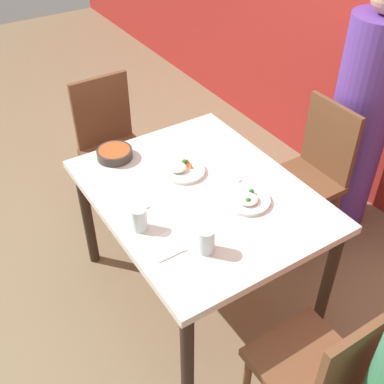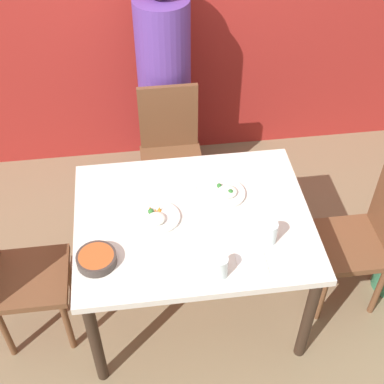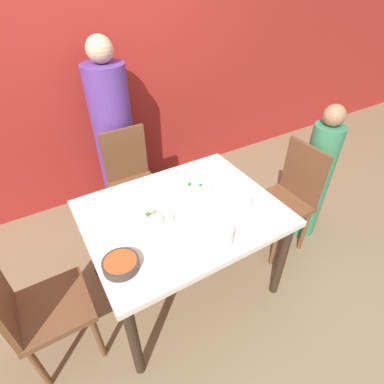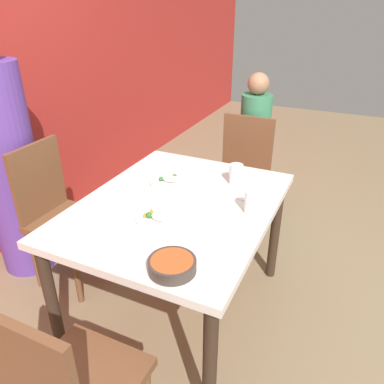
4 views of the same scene
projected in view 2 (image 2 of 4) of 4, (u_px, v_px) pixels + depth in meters
The scene contains 14 objects.
ground_plane at pixel (193, 300), 3.25m from camera, with size 10.00×10.00×0.00m, color #847051.
dining_table at pixel (193, 229), 2.80m from camera, with size 1.21×0.96×0.74m.
chair_adult_spot at pixel (171, 151), 3.48m from camera, with size 0.40×0.40×0.93m.
chair_child_spot at pixel (364, 236), 2.96m from camera, with size 0.40×0.40×0.93m.
chair_empty_left at pixel (14, 273), 2.78m from camera, with size 0.40×0.40×0.93m.
person_adult at pixel (165, 92), 3.57m from camera, with size 0.35×0.35×1.58m.
bowl_curry at pixel (97, 259), 2.51m from camera, with size 0.19×0.19×0.05m.
plate_rice_adult at pixel (158, 217), 2.72m from camera, with size 0.22×0.22×0.05m.
plate_rice_child at pixel (225, 193), 2.85m from camera, with size 0.23×0.23×0.05m.
glass_water_tall at pixel (220, 267), 2.44m from camera, with size 0.07×0.07×0.11m.
glass_water_short at pixel (269, 232), 2.59m from camera, with size 0.08×0.08×0.12m.
napkin_folded at pixel (252, 264), 2.52m from camera, with size 0.14×0.14×0.01m.
fork_steel at pixel (177, 265), 2.52m from camera, with size 0.18×0.05×0.01m.
spoon_steel at pixel (181, 193), 2.87m from camera, with size 0.18×0.08×0.01m.
Camera 2 is at (-0.25, -1.85, 2.75)m, focal length 50.00 mm.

